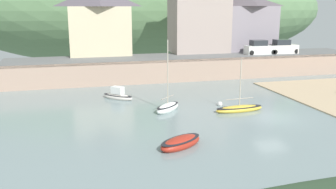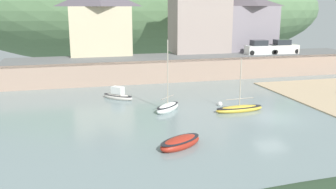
{
  "view_description": "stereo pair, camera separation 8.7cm",
  "coord_description": "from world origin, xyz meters",
  "px_view_note": "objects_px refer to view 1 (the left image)",
  "views": [
    {
      "loc": [
        -15.67,
        -25.93,
        8.84
      ],
      "look_at": [
        -7.53,
        4.99,
        1.25
      ],
      "focal_mm": 39.66,
      "sensor_mm": 36.0,
      "label": 1
    },
    {
      "loc": [
        -15.58,
        -25.95,
        8.84
      ],
      "look_at": [
        -7.53,
        4.99,
        1.25
      ],
      "focal_mm": 39.66,
      "sensor_mm": 36.0,
      "label": 2
    }
  ],
  "objects_px": {
    "waterfront_building_centre": "(199,12)",
    "sailboat_white_hull": "(239,109)",
    "waterfront_building_right": "(247,22)",
    "sailboat_tall_mast": "(168,107)",
    "mooring_buoy": "(220,104)",
    "sailboat_far_left": "(181,143)",
    "parked_car_by_wall": "(282,48)",
    "parked_car_near_slipway": "(259,48)",
    "sailboat_blue_trim": "(118,96)",
    "waterfront_building_left": "(99,21)"
  },
  "relations": [
    {
      "from": "waterfront_building_centre",
      "to": "sailboat_white_hull",
      "type": "height_order",
      "value": "waterfront_building_centre"
    },
    {
      "from": "waterfront_building_right",
      "to": "sailboat_tall_mast",
      "type": "xyz_separation_m",
      "value": [
        -17.66,
        -21.03,
        -6.27
      ]
    },
    {
      "from": "waterfront_building_centre",
      "to": "mooring_buoy",
      "type": "distance_m",
      "value": 22.65
    },
    {
      "from": "sailboat_far_left",
      "to": "waterfront_building_centre",
      "type": "bearing_deg",
      "value": 37.78
    },
    {
      "from": "sailboat_white_hull",
      "to": "sailboat_tall_mast",
      "type": "relative_size",
      "value": 0.74
    },
    {
      "from": "sailboat_far_left",
      "to": "mooring_buoy",
      "type": "relative_size",
      "value": 7.75
    },
    {
      "from": "waterfront_building_centre",
      "to": "sailboat_far_left",
      "type": "height_order",
      "value": "waterfront_building_centre"
    },
    {
      "from": "waterfront_building_right",
      "to": "parked_car_by_wall",
      "type": "height_order",
      "value": "waterfront_building_right"
    },
    {
      "from": "parked_car_by_wall",
      "to": "mooring_buoy",
      "type": "height_order",
      "value": "parked_car_by_wall"
    },
    {
      "from": "sailboat_tall_mast",
      "to": "parked_car_near_slipway",
      "type": "xyz_separation_m",
      "value": [
        17.53,
        16.53,
        2.89
      ]
    },
    {
      "from": "sailboat_white_hull",
      "to": "parked_car_near_slipway",
      "type": "xyz_separation_m",
      "value": [
        11.55,
        18.23,
        2.98
      ]
    },
    {
      "from": "sailboat_blue_trim",
      "to": "sailboat_far_left",
      "type": "bearing_deg",
      "value": -37.2
    },
    {
      "from": "sailboat_tall_mast",
      "to": "sailboat_blue_trim",
      "type": "height_order",
      "value": "sailboat_tall_mast"
    },
    {
      "from": "sailboat_white_hull",
      "to": "sailboat_blue_trim",
      "type": "xyz_separation_m",
      "value": [
        -9.64,
        7.1,
        0.1
      ]
    },
    {
      "from": "sailboat_white_hull",
      "to": "parked_car_by_wall",
      "type": "distance_m",
      "value": 23.88
    },
    {
      "from": "waterfront_building_left",
      "to": "waterfront_building_centre",
      "type": "xyz_separation_m",
      "value": [
        14.09,
        0.0,
        1.1
      ]
    },
    {
      "from": "waterfront_building_centre",
      "to": "mooring_buoy",
      "type": "xyz_separation_m",
      "value": [
        -5.08,
        -20.59,
        -7.97
      ]
    },
    {
      "from": "sailboat_white_hull",
      "to": "parked_car_by_wall",
      "type": "xyz_separation_m",
      "value": [
        15.14,
        18.23,
        2.98
      ]
    },
    {
      "from": "sailboat_tall_mast",
      "to": "waterfront_building_right",
      "type": "bearing_deg",
      "value": 5.97
    },
    {
      "from": "waterfront_building_left",
      "to": "sailboat_blue_trim",
      "type": "distance_m",
      "value": 16.99
    },
    {
      "from": "sailboat_tall_mast",
      "to": "waterfront_building_left",
      "type": "bearing_deg",
      "value": 56.61
    },
    {
      "from": "sailboat_white_hull",
      "to": "sailboat_blue_trim",
      "type": "relative_size",
      "value": 1.51
    },
    {
      "from": "sailboat_tall_mast",
      "to": "mooring_buoy",
      "type": "relative_size",
      "value": 13.55
    },
    {
      "from": "sailboat_blue_trim",
      "to": "mooring_buoy",
      "type": "xyz_separation_m",
      "value": [
        8.73,
        -4.96,
        -0.19
      ]
    },
    {
      "from": "waterfront_building_left",
      "to": "waterfront_building_centre",
      "type": "height_order",
      "value": "waterfront_building_centre"
    },
    {
      "from": "sailboat_tall_mast",
      "to": "sailboat_blue_trim",
      "type": "bearing_deg",
      "value": 80.09
    },
    {
      "from": "waterfront_building_left",
      "to": "parked_car_by_wall",
      "type": "height_order",
      "value": "waterfront_building_left"
    },
    {
      "from": "waterfront_building_left",
      "to": "sailboat_far_left",
      "type": "xyz_separation_m",
      "value": [
        2.6,
        -29.46,
        -6.74
      ]
    },
    {
      "from": "waterfront_building_left",
      "to": "parked_car_near_slipway",
      "type": "relative_size",
      "value": 2.19
    },
    {
      "from": "parked_car_near_slipway",
      "to": "parked_car_by_wall",
      "type": "height_order",
      "value": "same"
    },
    {
      "from": "waterfront_building_left",
      "to": "waterfront_building_right",
      "type": "relative_size",
      "value": 1.04
    },
    {
      "from": "sailboat_white_hull",
      "to": "parked_car_by_wall",
      "type": "relative_size",
      "value": 1.14
    },
    {
      "from": "sailboat_white_hull",
      "to": "sailboat_tall_mast",
      "type": "distance_m",
      "value": 6.21
    },
    {
      "from": "sailboat_tall_mast",
      "to": "sailboat_blue_trim",
      "type": "distance_m",
      "value": 6.53
    },
    {
      "from": "waterfront_building_left",
      "to": "waterfront_building_right",
      "type": "distance_m",
      "value": 21.61
    },
    {
      "from": "mooring_buoy",
      "to": "sailboat_blue_trim",
      "type": "bearing_deg",
      "value": 150.38
    },
    {
      "from": "sailboat_white_hull",
      "to": "waterfront_building_right",
      "type": "bearing_deg",
      "value": 59.61
    },
    {
      "from": "waterfront_building_right",
      "to": "parked_car_by_wall",
      "type": "distance_m",
      "value": 6.61
    },
    {
      "from": "parked_car_by_wall",
      "to": "parked_car_near_slipway",
      "type": "bearing_deg",
      "value": -178.15
    },
    {
      "from": "waterfront_building_right",
      "to": "sailboat_tall_mast",
      "type": "distance_m",
      "value": 28.17
    },
    {
      "from": "sailboat_blue_trim",
      "to": "mooring_buoy",
      "type": "distance_m",
      "value": 10.04
    },
    {
      "from": "sailboat_tall_mast",
      "to": "sailboat_far_left",
      "type": "distance_m",
      "value": 8.53
    },
    {
      "from": "sailboat_blue_trim",
      "to": "parked_car_by_wall",
      "type": "bearing_deg",
      "value": 67.46
    },
    {
      "from": "waterfront_building_left",
      "to": "sailboat_far_left",
      "type": "bearing_deg",
      "value": -84.95
    },
    {
      "from": "parked_car_near_slipway",
      "to": "sailboat_blue_trim",
      "type": "bearing_deg",
      "value": -151.57
    },
    {
      "from": "waterfront_building_right",
      "to": "parked_car_near_slipway",
      "type": "distance_m",
      "value": 5.63
    },
    {
      "from": "mooring_buoy",
      "to": "waterfront_building_centre",
      "type": "bearing_deg",
      "value": 76.15
    },
    {
      "from": "parked_car_near_slipway",
      "to": "mooring_buoy",
      "type": "relative_size",
      "value": 8.79
    },
    {
      "from": "sailboat_white_hull",
      "to": "sailboat_blue_trim",
      "type": "height_order",
      "value": "sailboat_white_hull"
    },
    {
      "from": "waterfront_building_right",
      "to": "mooring_buoy",
      "type": "bearing_deg",
      "value": -121.45
    }
  ]
}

